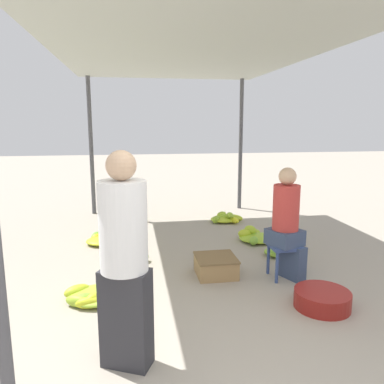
% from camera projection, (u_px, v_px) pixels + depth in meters
% --- Properties ---
extents(canopy_post_back_left, '(0.08, 0.08, 2.67)m').
position_uv_depth(canopy_post_back_left, '(91.00, 147.00, 7.30)').
color(canopy_post_back_left, '#4C4C51').
rests_on(canopy_post_back_left, ground).
extents(canopy_post_back_right, '(0.08, 0.08, 2.67)m').
position_uv_depth(canopy_post_back_right, '(241.00, 145.00, 7.78)').
color(canopy_post_back_right, '#4C4C51').
rests_on(canopy_post_back_right, ground).
extents(canopy_tarp, '(3.42, 5.84, 0.04)m').
position_uv_depth(canopy_tarp, '(189.00, 50.00, 4.65)').
color(canopy_tarp, '#9EA399').
rests_on(canopy_tarp, canopy_post_front_left).
extents(vendor_foreground, '(0.46, 0.46, 1.62)m').
position_uv_depth(vendor_foreground, '(124.00, 259.00, 2.68)').
color(vendor_foreground, '#2D2D33').
rests_on(vendor_foreground, ground).
extents(stool, '(0.34, 0.34, 0.41)m').
position_uv_depth(stool, '(284.00, 251.00, 4.36)').
color(stool, '#384C84').
rests_on(stool, ground).
extents(vendor_seated, '(0.45, 0.45, 1.31)m').
position_uv_depth(vendor_seated, '(287.00, 222.00, 4.29)').
color(vendor_seated, '#384766').
rests_on(vendor_seated, ground).
extents(basin_black, '(0.55, 0.55, 0.17)m').
position_uv_depth(basin_black, '(322.00, 299.00, 3.69)').
color(basin_black, maroon).
rests_on(basin_black, ground).
extents(banana_pile_left_0, '(0.68, 0.55, 0.14)m').
position_uv_depth(banana_pile_left_0, '(94.00, 295.00, 3.83)').
color(banana_pile_left_0, '#CED727').
rests_on(banana_pile_left_0, ground).
extents(banana_pile_left_1, '(0.58, 0.51, 0.23)m').
position_uv_depth(banana_pile_left_1, '(129.00, 217.00, 6.97)').
color(banana_pile_left_1, '#83B935').
rests_on(banana_pile_left_1, ground).
extents(banana_pile_left_2, '(0.54, 0.54, 0.16)m').
position_uv_depth(banana_pile_left_2, '(104.00, 239.00, 5.66)').
color(banana_pile_left_2, '#AFCA2D').
rests_on(banana_pile_left_2, ground).
extents(banana_pile_left_3, '(0.57, 0.57, 0.27)m').
position_uv_depth(banana_pile_left_3, '(129.00, 258.00, 4.80)').
color(banana_pile_left_3, '#92BF32').
rests_on(banana_pile_left_3, ground).
extents(banana_pile_right_0, '(0.60, 0.70, 0.22)m').
position_uv_depth(banana_pile_right_0, '(256.00, 237.00, 5.78)').
color(banana_pile_right_0, '#ABC92E').
rests_on(banana_pile_right_0, ground).
extents(banana_pile_right_1, '(0.66, 0.58, 0.19)m').
position_uv_depth(banana_pile_right_1, '(227.00, 218.00, 6.90)').
color(banana_pile_right_1, '#94C032').
rests_on(banana_pile_right_1, ground).
extents(banana_pile_right_2, '(0.45, 0.45, 0.15)m').
position_uv_depth(banana_pile_right_2, '(280.00, 252.00, 5.10)').
color(banana_pile_right_2, '#78B437').
rests_on(banana_pile_right_2, ground).
extents(crate_near, '(0.48, 0.48, 0.23)m').
position_uv_depth(crate_near, '(216.00, 266.00, 4.47)').
color(crate_near, '#9E7A4C').
rests_on(crate_near, ground).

